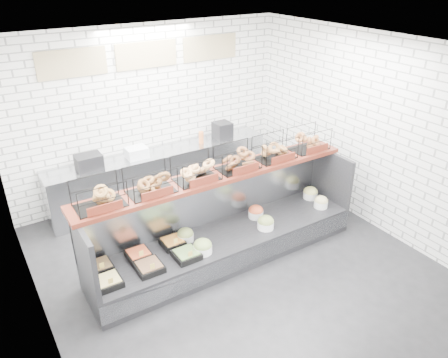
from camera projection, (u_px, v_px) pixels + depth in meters
ground at (237, 267)px, 6.16m from camera, size 5.50×5.50×0.00m
room_shell at (214, 117)px, 5.69m from camera, size 5.02×5.51×3.01m
display_case at (224, 237)px, 6.27m from camera, size 4.00×0.90×1.20m
bagel_shelf at (218, 165)px, 5.93m from camera, size 4.10×0.50×0.40m
prep_counter at (162, 174)px, 7.78m from camera, size 4.00×0.60×1.20m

